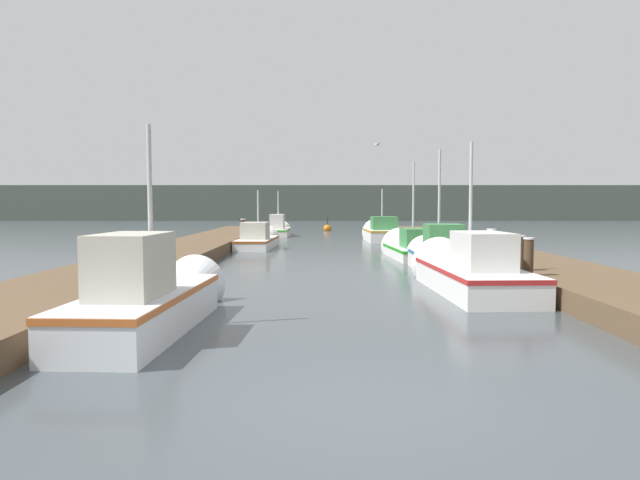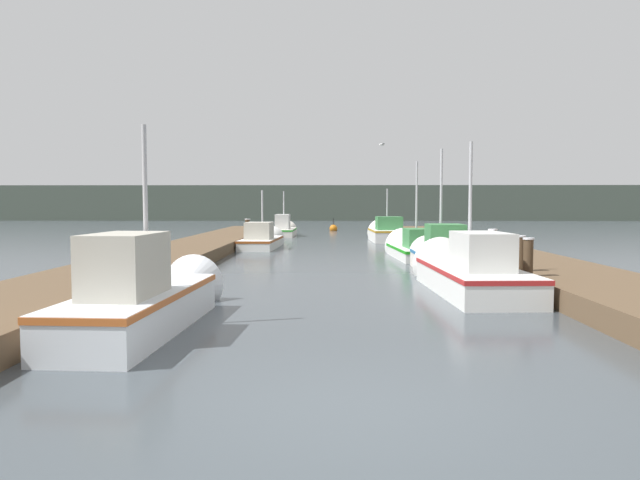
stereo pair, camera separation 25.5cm
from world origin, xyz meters
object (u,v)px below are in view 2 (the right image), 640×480
at_px(fishing_boat_2, 439,256).
at_px(channel_buoy, 333,229).
at_px(fishing_boat_5, 386,233).
at_px(fishing_boat_4, 263,239).
at_px(fishing_boat_3, 414,248).
at_px(mooring_piling_0, 528,267).
at_px(mooring_piling_2, 492,254).
at_px(fishing_boat_1, 466,271).
at_px(fishing_boat_0, 149,296).
at_px(mooring_piling_3, 520,262).
at_px(seagull_lead, 382,145).
at_px(fishing_boat_6, 284,230).
at_px(mooring_piling_1, 248,233).

xyz_separation_m(fishing_boat_2, channel_buoy, (-3.20, 25.81, -0.28)).
bearing_deg(fishing_boat_5, fishing_boat_4, -144.24).
xyz_separation_m(fishing_boat_3, mooring_piling_0, (1.17, -9.66, 0.34)).
xyz_separation_m(fishing_boat_5, mooring_piling_2, (1.36, -16.37, 0.26)).
height_order(fishing_boat_1, mooring_piling_0, fishing_boat_1).
distance_m(fishing_boat_0, mooring_piling_3, 8.91).
distance_m(mooring_piling_2, mooring_piling_3, 2.04).
bearing_deg(fishing_boat_4, fishing_boat_5, 40.21).
relative_size(fishing_boat_2, fishing_boat_5, 0.90).
relative_size(fishing_boat_4, seagull_lead, 9.89).
bearing_deg(fishing_boat_2, fishing_boat_6, 109.16).
distance_m(mooring_piling_1, seagull_lead, 8.55).
relative_size(fishing_boat_3, mooring_piling_1, 3.76).
bearing_deg(fishing_boat_2, fishing_boat_1, -91.35).
xyz_separation_m(fishing_boat_1, mooring_piling_1, (-7.38, 13.72, 0.24)).
relative_size(fishing_boat_0, mooring_piling_2, 3.89).
distance_m(fishing_boat_1, seagull_lead, 17.04).
bearing_deg(fishing_boat_1, seagull_lead, 89.82).
relative_size(fishing_boat_4, mooring_piling_1, 4.01).
distance_m(fishing_boat_3, mooring_piling_0, 9.73).
distance_m(fishing_boat_0, fishing_boat_4, 17.71).
height_order(fishing_boat_2, fishing_boat_5, fishing_boat_2).
bearing_deg(channel_buoy, mooring_piling_1, -104.87).
relative_size(fishing_boat_5, mooring_piling_3, 3.63).
relative_size(mooring_piling_1, mooring_piling_3, 1.03).
xyz_separation_m(fishing_boat_3, fishing_boat_5, (-0.15, 9.70, 0.12)).
relative_size(fishing_boat_1, seagull_lead, 10.32).
bearing_deg(fishing_boat_3, fishing_boat_0, -119.89).
relative_size(mooring_piling_2, mooring_piling_3, 1.05).
height_order(fishing_boat_4, mooring_piling_2, fishing_boat_4).
bearing_deg(seagull_lead, fishing_boat_3, 165.99).
bearing_deg(mooring_piling_2, fishing_boat_6, 109.53).
xyz_separation_m(fishing_boat_4, mooring_piling_3, (7.90, -13.46, 0.30)).
xyz_separation_m(fishing_boat_5, seagull_lead, (-0.47, -2.06, 4.76)).
bearing_deg(mooring_piling_0, channel_buoy, 97.82).
xyz_separation_m(mooring_piling_2, channel_buoy, (-4.28, 27.92, -0.54)).
relative_size(mooring_piling_0, seagull_lead, 2.41).
relative_size(fishing_boat_3, fishing_boat_4, 0.94).
height_order(fishing_boat_0, fishing_boat_3, fishing_boat_3).
height_order(fishing_boat_4, mooring_piling_0, fishing_boat_4).
relative_size(mooring_piling_3, seagull_lead, 2.41).
bearing_deg(mooring_piling_1, fishing_boat_2, -51.86).
distance_m(fishing_boat_5, seagull_lead, 5.21).
bearing_deg(mooring_piling_3, fishing_boat_0, -151.43).
distance_m(fishing_boat_3, mooring_piling_3, 8.81).
relative_size(fishing_boat_4, fishing_boat_6, 1.12).
relative_size(fishing_boat_0, fishing_boat_3, 1.06).
bearing_deg(mooring_piling_1, mooring_piling_2, -53.66).
distance_m(fishing_boat_6, mooring_piling_2, 22.62).
relative_size(fishing_boat_2, fishing_boat_4, 0.79).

